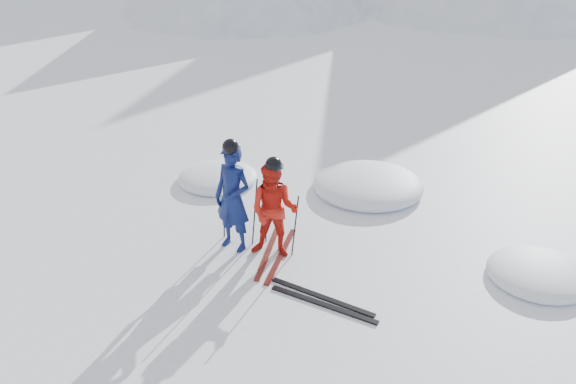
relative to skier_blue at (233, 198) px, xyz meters
The scene contains 12 objects.
ground 2.53m from the skier_blue, ahead, with size 160.00×160.00×0.00m, color white.
skier_blue is the anchor object (origin of this frame).
skier_red 0.72m from the skier_blue, 10.72° to the left, with size 0.79×0.62×1.63m, color red.
pole_blue_left 0.45m from the skier_blue, 153.43° to the left, with size 0.02×0.02×1.22m, color black.
pole_blue_right 0.47m from the skier_blue, 45.00° to the left, with size 0.02×0.02×1.22m, color black.
pole_red_left 0.66m from the skier_blue, 43.96° to the left, with size 0.02×0.02×1.09m, color black.
pole_red_right 1.10m from the skier_blue, 15.80° to the left, with size 0.02×0.02×1.09m, color black.
ski_worn_left 1.08m from the skier_blue, 12.89° to the left, with size 0.09×1.70×0.03m, color black.
ski_worn_right 1.22m from the skier_blue, ahead, with size 0.09×1.70×0.03m, color black.
ski_loose_a 2.18m from the skier_blue, 15.59° to the right, with size 0.09×1.70×0.03m, color black.
ski_loose_b 2.31m from the skier_blue, 18.77° to the right, with size 0.09×1.70×0.03m, color black.
snow_lumps 2.92m from the skier_blue, 65.53° to the left, with size 7.92×3.39×0.48m.
Camera 1 is at (2.78, -6.92, 5.41)m, focal length 38.00 mm.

